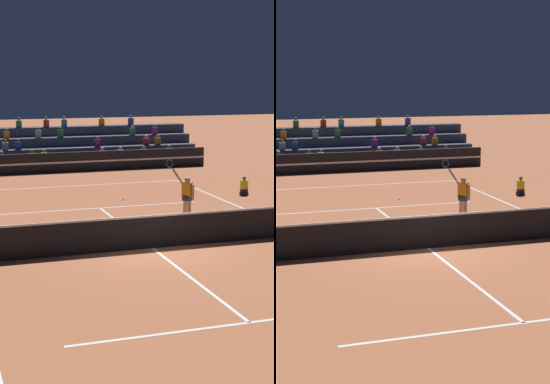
% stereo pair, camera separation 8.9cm
% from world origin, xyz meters
% --- Properties ---
extents(ground_plane, '(120.00, 120.00, 0.00)m').
position_xyz_m(ground_plane, '(0.00, 0.00, 0.00)').
color(ground_plane, '#AD603D').
extents(court_lines, '(11.10, 23.90, 0.01)m').
position_xyz_m(court_lines, '(0.00, 0.00, 0.00)').
color(court_lines, white).
rests_on(court_lines, ground).
extents(tennis_net, '(12.00, 0.10, 1.10)m').
position_xyz_m(tennis_net, '(0.00, 0.00, 0.54)').
color(tennis_net, '#2D6B38').
rests_on(tennis_net, ground).
extents(sponsor_banner_wall, '(18.00, 0.26, 1.10)m').
position_xyz_m(sponsor_banner_wall, '(0.00, 16.54, 0.55)').
color(sponsor_banner_wall, black).
rests_on(sponsor_banner_wall, ground).
extents(bleacher_stand, '(18.46, 3.80, 2.83)m').
position_xyz_m(bleacher_stand, '(-0.02, 19.70, 0.84)').
color(bleacher_stand, '#383D4C').
rests_on(bleacher_stand, ground).
extents(ball_kid_courtside, '(0.30, 0.36, 0.84)m').
position_xyz_m(ball_kid_courtside, '(6.92, 7.23, 0.33)').
color(ball_kid_courtside, black).
rests_on(ball_kid_courtside, ground).
extents(tennis_player, '(0.79, 1.05, 2.35)m').
position_xyz_m(tennis_player, '(2.33, 2.89, 0.98)').
color(tennis_player, tan).
rests_on(tennis_player, ground).
extents(tennis_ball, '(0.07, 0.07, 0.07)m').
position_xyz_m(tennis_ball, '(1.38, 7.73, 0.03)').
color(tennis_ball, '#C6DB33').
rests_on(tennis_ball, ground).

